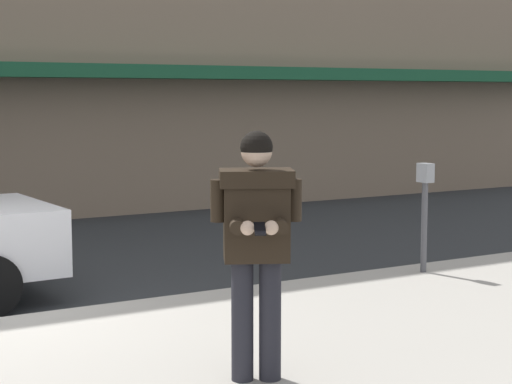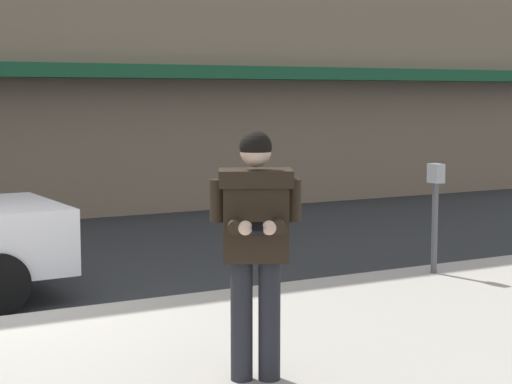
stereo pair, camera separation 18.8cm
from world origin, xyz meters
TOP-DOWN VIEW (x-y plane):
  - curb_paint_line at (1.00, 0.05)m, footprint 28.00×0.12m
  - man_texting_on_phone at (1.33, -2.91)m, footprint 0.62×0.65m
  - parking_meter at (4.92, -0.60)m, footprint 0.12×0.18m

SIDE VIEW (x-z plane):
  - curb_paint_line at x=1.00m, z-range 0.00..0.01m
  - parking_meter at x=4.92m, z-range 0.33..1.60m
  - man_texting_on_phone at x=1.33m, z-range 0.35..2.15m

